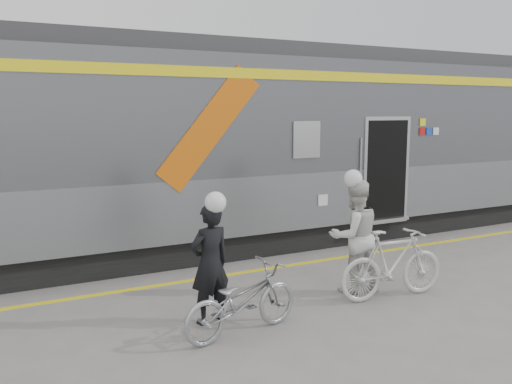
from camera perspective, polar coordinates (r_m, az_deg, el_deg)
ground at (r=7.73m, az=5.29°, el=-12.68°), size 90.00×90.00×0.00m
train at (r=11.62m, az=0.49°, el=4.90°), size 24.00×3.17×4.10m
safety_strip at (r=9.51m, az=-1.81°, el=-8.53°), size 24.00×0.12×0.01m
man at (r=7.20m, az=-4.88°, el=-7.51°), size 0.65×0.49×1.61m
bicycle_left at (r=6.92m, az=-1.49°, el=-11.33°), size 1.77×0.89×0.89m
woman at (r=8.55m, az=10.30°, el=-4.57°), size 0.91×0.74×1.75m
bicycle_right at (r=8.41m, az=14.18°, el=-7.34°), size 1.81×0.67×1.06m
helmet_man at (r=7.00m, az=-4.98°, el=-0.04°), size 0.28×0.28×0.28m
helmet_woman at (r=8.38m, az=10.49°, el=2.22°), size 0.28×0.28×0.28m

